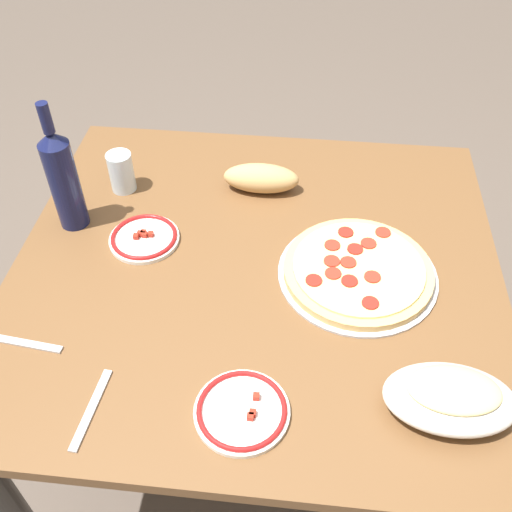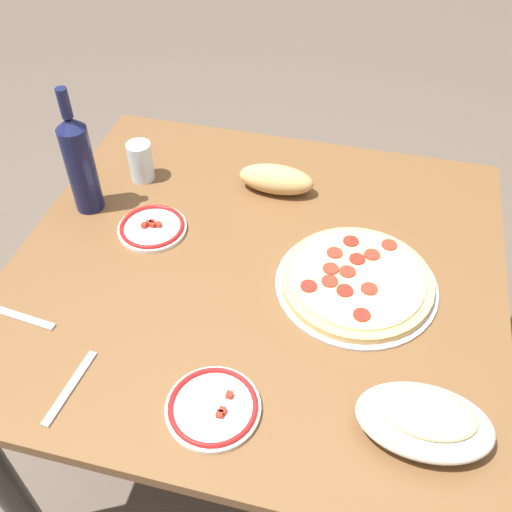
{
  "view_description": "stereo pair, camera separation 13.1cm",
  "coord_description": "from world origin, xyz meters",
  "px_view_note": "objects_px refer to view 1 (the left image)",
  "views": [
    {
      "loc": [
        0.1,
        -0.92,
        1.68
      ],
      "look_at": [
        0.0,
        0.0,
        0.76
      ],
      "focal_mm": 40.89,
      "sensor_mm": 36.0,
      "label": 1
    },
    {
      "loc": [
        0.23,
        -0.9,
        1.68
      ],
      "look_at": [
        0.0,
        0.0,
        0.76
      ],
      "focal_mm": 40.89,
      "sensor_mm": 36.0,
      "label": 2
    }
  ],
  "objects_px": {
    "baked_pasta_dish": "(451,397)",
    "side_plate_far": "(242,411)",
    "pepperoni_pizza": "(358,271)",
    "bread_loaf": "(261,178)",
    "dining_table": "(256,299)",
    "side_plate_near": "(144,238)",
    "water_glass": "(121,172)",
    "wine_bottle": "(63,178)"
  },
  "relations": [
    {
      "from": "baked_pasta_dish",
      "to": "bread_loaf",
      "type": "xyz_separation_m",
      "value": [
        -0.4,
        0.61,
        -0.0
      ]
    },
    {
      "from": "pepperoni_pizza",
      "to": "wine_bottle",
      "type": "distance_m",
      "value": 0.71
    },
    {
      "from": "side_plate_near",
      "to": "side_plate_far",
      "type": "height_order",
      "value": "same"
    },
    {
      "from": "side_plate_near",
      "to": "bread_loaf",
      "type": "relative_size",
      "value": 0.85
    },
    {
      "from": "side_plate_near",
      "to": "bread_loaf",
      "type": "bearing_deg",
      "value": 40.93
    },
    {
      "from": "wine_bottle",
      "to": "bread_loaf",
      "type": "height_order",
      "value": "wine_bottle"
    },
    {
      "from": "dining_table",
      "to": "side_plate_far",
      "type": "xyz_separation_m",
      "value": [
        0.01,
        -0.38,
        0.13
      ]
    },
    {
      "from": "pepperoni_pizza",
      "to": "side_plate_far",
      "type": "relative_size",
      "value": 2.03
    },
    {
      "from": "dining_table",
      "to": "side_plate_near",
      "type": "height_order",
      "value": "side_plate_near"
    },
    {
      "from": "baked_pasta_dish",
      "to": "bread_loaf",
      "type": "height_order",
      "value": "baked_pasta_dish"
    },
    {
      "from": "dining_table",
      "to": "pepperoni_pizza",
      "type": "xyz_separation_m",
      "value": [
        0.23,
        -0.01,
        0.13
      ]
    },
    {
      "from": "baked_pasta_dish",
      "to": "dining_table",
      "type": "bearing_deg",
      "value": 139.41
    },
    {
      "from": "pepperoni_pizza",
      "to": "side_plate_near",
      "type": "xyz_separation_m",
      "value": [
        -0.5,
        0.06,
        -0.01
      ]
    },
    {
      "from": "baked_pasta_dish",
      "to": "wine_bottle",
      "type": "height_order",
      "value": "wine_bottle"
    },
    {
      "from": "wine_bottle",
      "to": "water_glass",
      "type": "relative_size",
      "value": 3.1
    },
    {
      "from": "baked_pasta_dish",
      "to": "water_glass",
      "type": "height_order",
      "value": "water_glass"
    },
    {
      "from": "pepperoni_pizza",
      "to": "bread_loaf",
      "type": "height_order",
      "value": "bread_loaf"
    },
    {
      "from": "baked_pasta_dish",
      "to": "water_glass",
      "type": "distance_m",
      "value": 0.95
    },
    {
      "from": "pepperoni_pizza",
      "to": "baked_pasta_dish",
      "type": "distance_m",
      "value": 0.36
    },
    {
      "from": "pepperoni_pizza",
      "to": "baked_pasta_dish",
      "type": "height_order",
      "value": "baked_pasta_dish"
    },
    {
      "from": "side_plate_near",
      "to": "bread_loaf",
      "type": "distance_m",
      "value": 0.34
    },
    {
      "from": "side_plate_near",
      "to": "wine_bottle",
      "type": "bearing_deg",
      "value": 165.82
    },
    {
      "from": "baked_pasta_dish",
      "to": "side_plate_far",
      "type": "bearing_deg",
      "value": -172.58
    },
    {
      "from": "dining_table",
      "to": "baked_pasta_dish",
      "type": "height_order",
      "value": "baked_pasta_dish"
    },
    {
      "from": "baked_pasta_dish",
      "to": "bread_loaf",
      "type": "relative_size",
      "value": 1.23
    },
    {
      "from": "wine_bottle",
      "to": "side_plate_far",
      "type": "distance_m",
      "value": 0.68
    },
    {
      "from": "bread_loaf",
      "to": "pepperoni_pizza",
      "type": "bearing_deg",
      "value": -49.18
    },
    {
      "from": "dining_table",
      "to": "baked_pasta_dish",
      "type": "distance_m",
      "value": 0.53
    },
    {
      "from": "baked_pasta_dish",
      "to": "side_plate_far",
      "type": "relative_size",
      "value": 1.36
    },
    {
      "from": "baked_pasta_dish",
      "to": "water_glass",
      "type": "xyz_separation_m",
      "value": [
        -0.76,
        0.57,
        0.01
      ]
    },
    {
      "from": "baked_pasta_dish",
      "to": "side_plate_near",
      "type": "relative_size",
      "value": 1.44
    },
    {
      "from": "dining_table",
      "to": "side_plate_near",
      "type": "bearing_deg",
      "value": 168.75
    },
    {
      "from": "bread_loaf",
      "to": "side_plate_near",
      "type": "bearing_deg",
      "value": -139.07
    },
    {
      "from": "pepperoni_pizza",
      "to": "side_plate_far",
      "type": "xyz_separation_m",
      "value": [
        -0.21,
        -0.37,
        -0.01
      ]
    },
    {
      "from": "dining_table",
      "to": "wine_bottle",
      "type": "xyz_separation_m",
      "value": [
        -0.46,
        0.1,
        0.25
      ]
    },
    {
      "from": "pepperoni_pizza",
      "to": "water_glass",
      "type": "distance_m",
      "value": 0.65
    },
    {
      "from": "pepperoni_pizza",
      "to": "bread_loaf",
      "type": "xyz_separation_m",
      "value": [
        -0.25,
        0.28,
        0.02
      ]
    },
    {
      "from": "pepperoni_pizza",
      "to": "side_plate_near",
      "type": "distance_m",
      "value": 0.51
    },
    {
      "from": "pepperoni_pizza",
      "to": "baked_pasta_dish",
      "type": "relative_size",
      "value": 1.49
    },
    {
      "from": "water_glass",
      "to": "bread_loaf",
      "type": "distance_m",
      "value": 0.36
    },
    {
      "from": "side_plate_near",
      "to": "bread_loaf",
      "type": "xyz_separation_m",
      "value": [
        0.26,
        0.22,
        0.03
      ]
    },
    {
      "from": "baked_pasta_dish",
      "to": "side_plate_far",
      "type": "distance_m",
      "value": 0.37
    }
  ]
}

